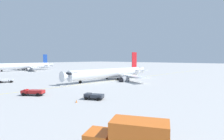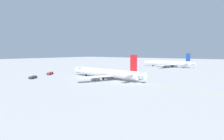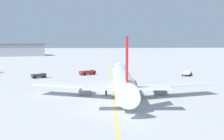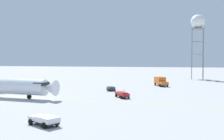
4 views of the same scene
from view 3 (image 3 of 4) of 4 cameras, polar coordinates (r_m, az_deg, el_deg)
name	(u,v)px [view 3 (image 3 of 4)]	position (r m, az deg, el deg)	size (l,w,h in m)	color
ground_plane	(127,89)	(70.53, 2.70, -3.37)	(600.00, 600.00, 0.00)	#B2B2B2
airliner_main	(123,81)	(63.71, 1.87, -1.98)	(42.17, 34.93, 11.90)	white
ops_pickup_truck	(87,72)	(97.56, -4.35, -0.40)	(4.41, 5.23, 1.41)	#232326
pushback_tug_truck	(187,73)	(97.98, 13.10, -0.51)	(5.19, 3.94, 1.30)	#232326
baggage_truck_truck	(39,75)	(92.12, -12.78, -0.94)	(3.41, 4.35, 1.22)	#232326
terminal_shed	(5,50)	(212.43, -18.32, 3.40)	(31.77, 50.79, 7.71)	#999EA8
taxiway_centreline	(113,97)	(60.79, 0.25, -4.81)	(182.70, 10.41, 0.01)	yellow
safety_cone_near	(51,77)	(91.66, -10.77, -1.21)	(0.36, 0.36, 0.55)	orange
safety_cone_mid	(43,75)	(96.10, -12.07, -0.92)	(0.36, 0.36, 0.55)	orange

